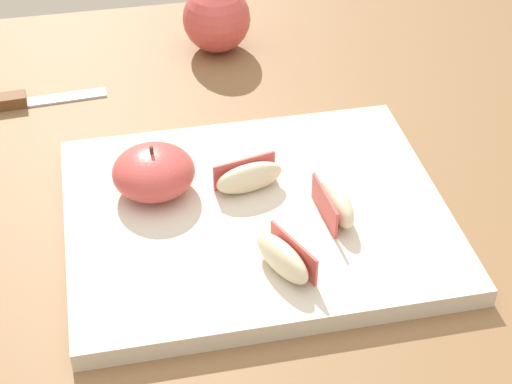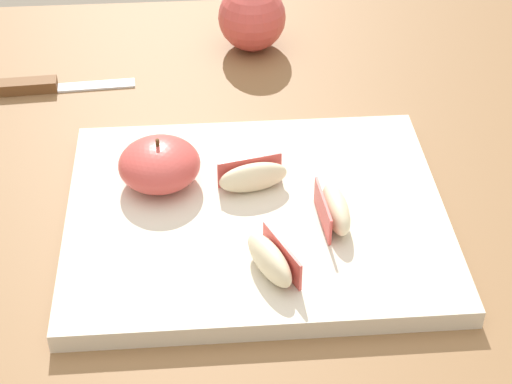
{
  "view_description": "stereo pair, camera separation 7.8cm",
  "coord_description": "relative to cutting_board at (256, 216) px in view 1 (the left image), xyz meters",
  "views": [
    {
      "loc": [
        -0.04,
        -0.59,
        1.3
      ],
      "look_at": [
        0.08,
        0.01,
        0.81
      ],
      "focal_mm": 59.28,
      "sensor_mm": 36.0,
      "label": 1
    },
    {
      "loc": [
        0.03,
        -0.6,
        1.3
      ],
      "look_at": [
        0.08,
        0.01,
        0.81
      ],
      "focal_mm": 59.28,
      "sensor_mm": 36.0,
      "label": 2
    }
  ],
  "objects": [
    {
      "name": "apple_wedge_back",
      "position": [
        -0.0,
        0.03,
        0.02
      ],
      "size": [
        0.07,
        0.04,
        0.03
      ],
      "color": "beige",
      "rests_on": "cutting_board"
    },
    {
      "name": "dining_table",
      "position": [
        -0.08,
        -0.01,
        -0.11
      ],
      "size": [
        1.33,
        0.98,
        0.77
      ],
      "color": "brown",
      "rests_on": "ground_plane"
    },
    {
      "name": "apple_half_skin_up",
      "position": [
        -0.09,
        0.05,
        0.03
      ],
      "size": [
        0.08,
        0.08,
        0.05
      ],
      "color": "#D14C47",
      "rests_on": "cutting_board"
    },
    {
      "name": "apple_wedge_middle",
      "position": [
        0.07,
        -0.02,
        0.02
      ],
      "size": [
        0.03,
        0.07,
        0.03
      ],
      "color": "beige",
      "rests_on": "cutting_board"
    },
    {
      "name": "apple_wedge_left",
      "position": [
        0.01,
        -0.09,
        0.02
      ],
      "size": [
        0.05,
        0.07,
        0.03
      ],
      "color": "beige",
      "rests_on": "cutting_board"
    },
    {
      "name": "cutting_board",
      "position": [
        0.0,
        0.0,
        0.0
      ],
      "size": [
        0.35,
        0.29,
        0.02
      ],
      "color": "beige",
      "rests_on": "dining_table"
    },
    {
      "name": "paring_knife",
      "position": [
        -0.24,
        0.26,
        -0.0
      ],
      "size": [
        0.16,
        0.03,
        0.01
      ],
      "color": "silver",
      "rests_on": "dining_table"
    },
    {
      "name": "whole_apple_pink_lady",
      "position": [
        0.02,
        0.34,
        0.03
      ],
      "size": [
        0.08,
        0.08,
        0.09
      ],
      "color": "#D14C47",
      "rests_on": "dining_table"
    }
  ]
}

